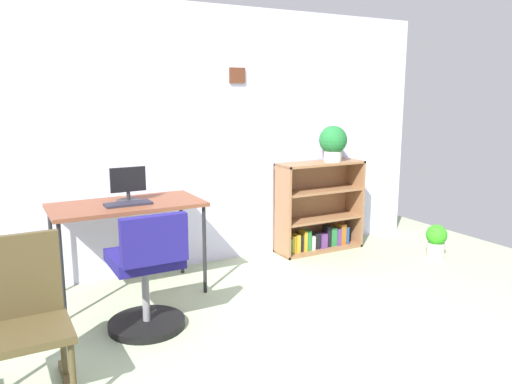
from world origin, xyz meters
name	(u,v)px	position (x,y,z in m)	size (l,w,h in m)	color
ground_plane	(322,373)	(0.00, 0.00, 0.00)	(6.24, 6.24, 0.00)	#96A983
wall_back	(183,139)	(0.00, 2.15, 1.17)	(5.20, 0.12, 2.35)	silver
desk	(127,210)	(-0.65, 1.68, 0.69)	(1.15, 0.60, 0.74)	brown
monitor	(128,185)	(-0.62, 1.73, 0.87)	(0.28, 0.19, 0.27)	#262628
keyboard	(128,204)	(-0.66, 1.61, 0.75)	(0.35, 0.15, 0.02)	#21212D
office_chair	(147,279)	(-0.71, 0.99, 0.37)	(0.52, 0.55, 0.84)	black
rocking_chair	(25,319)	(-1.48, 0.54, 0.44)	(0.42, 0.64, 0.86)	#473B21
bookshelf_low	(317,211)	(1.35, 1.96, 0.39)	(0.91, 0.30, 0.90)	brown
potted_plant_on_shelf	(333,142)	(1.48, 1.90, 1.10)	(0.28, 0.28, 0.36)	#B7B2A8
potted_plant_floor	(436,240)	(2.19, 1.15, 0.18)	(0.20, 0.20, 0.33)	#B7B2A8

